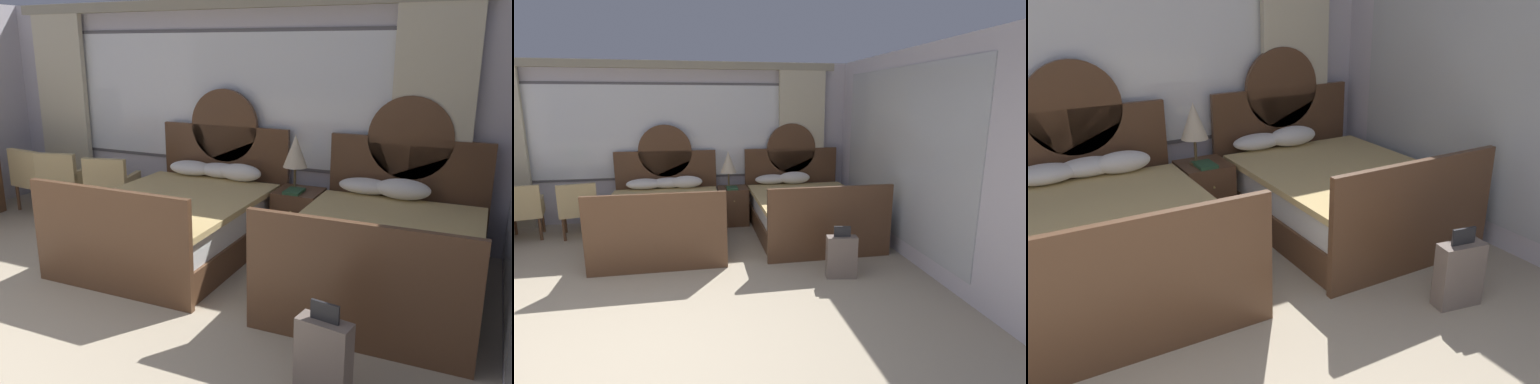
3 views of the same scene
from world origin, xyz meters
TOP-DOWN VIEW (x-y plane):
  - wall_back_window at (0.00, 4.16)m, footprint 6.55×0.22m
  - wall_right_mirror at (3.31, 1.81)m, footprint 0.08×4.76m
  - bed_near_window at (0.08, 2.99)m, footprint 1.67×2.25m
  - bed_near_mirror at (2.26, 2.98)m, footprint 1.67×2.25m
  - nightstand_between_beds at (1.17, 3.69)m, footprint 0.49×0.51m
  - table_lamp_on_nightstand at (1.11, 3.72)m, footprint 0.27×0.27m
  - book_on_nightstand at (1.15, 3.59)m, footprint 0.18×0.26m
  - suitcase_on_floor at (2.21, 1.29)m, footprint 0.37×0.21m

SIDE VIEW (x-z plane):
  - suitcase_on_floor at x=2.21m, z-range -0.06..0.57m
  - nightstand_between_beds at x=1.17m, z-range 0.00..0.62m
  - bed_near_mirror at x=2.26m, z-range -0.47..1.19m
  - bed_near_window at x=0.08m, z-range -0.47..1.20m
  - book_on_nightstand at x=1.15m, z-range 0.62..0.65m
  - table_lamp_on_nightstand at x=1.11m, z-range 0.74..1.35m
  - wall_right_mirror at x=3.31m, z-range 0.00..2.70m
  - wall_back_window at x=0.00m, z-range 0.06..2.76m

